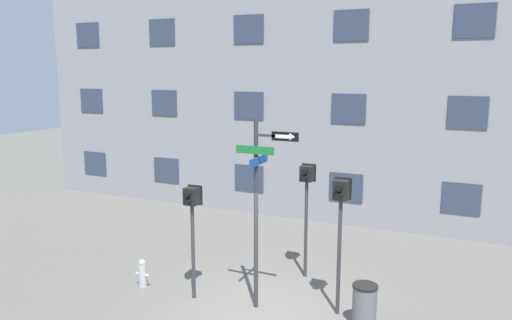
{
  "coord_description": "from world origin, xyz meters",
  "views": [
    {
      "loc": [
        3.75,
        -8.67,
        4.96
      ],
      "look_at": [
        -0.3,
        0.34,
        3.17
      ],
      "focal_mm": 35.0,
      "sensor_mm": 36.0,
      "label": 1
    }
  ],
  "objects_px": {
    "trash_bin": "(364,306)",
    "pedestrian_signal_across": "(307,191)",
    "pedestrian_signal_left": "(192,212)",
    "pedestrian_signal_right": "(340,210)",
    "fire_hydrant": "(142,273)",
    "street_sign_pole": "(260,198)"
  },
  "relations": [
    {
      "from": "street_sign_pole",
      "to": "pedestrian_signal_right",
      "type": "distance_m",
      "value": 1.64
    },
    {
      "from": "pedestrian_signal_left",
      "to": "pedestrian_signal_right",
      "type": "distance_m",
      "value": 3.15
    },
    {
      "from": "trash_bin",
      "to": "street_sign_pole",
      "type": "bearing_deg",
      "value": -177.43
    },
    {
      "from": "pedestrian_signal_right",
      "to": "fire_hydrant",
      "type": "bearing_deg",
      "value": -172.66
    },
    {
      "from": "street_sign_pole",
      "to": "pedestrian_signal_across",
      "type": "relative_size",
      "value": 1.46
    },
    {
      "from": "pedestrian_signal_left",
      "to": "trash_bin",
      "type": "xyz_separation_m",
      "value": [
        3.7,
        0.27,
        -1.52
      ]
    },
    {
      "from": "pedestrian_signal_right",
      "to": "fire_hydrant",
      "type": "xyz_separation_m",
      "value": [
        -4.47,
        -0.58,
        -1.89
      ]
    },
    {
      "from": "pedestrian_signal_across",
      "to": "fire_hydrant",
      "type": "relative_size",
      "value": 4.2
    },
    {
      "from": "pedestrian_signal_left",
      "to": "street_sign_pole",
      "type": "bearing_deg",
      "value": 6.41
    },
    {
      "from": "pedestrian_signal_left",
      "to": "trash_bin",
      "type": "relative_size",
      "value": 2.88
    },
    {
      "from": "fire_hydrant",
      "to": "pedestrian_signal_right",
      "type": "bearing_deg",
      "value": 7.34
    },
    {
      "from": "street_sign_pole",
      "to": "fire_hydrant",
      "type": "height_order",
      "value": "street_sign_pole"
    },
    {
      "from": "street_sign_pole",
      "to": "pedestrian_signal_left",
      "type": "bearing_deg",
      "value": -173.59
    },
    {
      "from": "pedestrian_signal_across",
      "to": "trash_bin",
      "type": "xyz_separation_m",
      "value": [
        1.83,
        -1.85,
        -1.7
      ]
    },
    {
      "from": "pedestrian_signal_left",
      "to": "pedestrian_signal_right",
      "type": "relative_size",
      "value": 0.89
    },
    {
      "from": "trash_bin",
      "to": "pedestrian_signal_across",
      "type": "bearing_deg",
      "value": 134.75
    },
    {
      "from": "pedestrian_signal_right",
      "to": "pedestrian_signal_across",
      "type": "bearing_deg",
      "value": 128.53
    },
    {
      "from": "pedestrian_signal_left",
      "to": "pedestrian_signal_right",
      "type": "bearing_deg",
      "value": 10.79
    },
    {
      "from": "street_sign_pole",
      "to": "pedestrian_signal_left",
      "type": "relative_size",
      "value": 1.6
    },
    {
      "from": "street_sign_pole",
      "to": "fire_hydrant",
      "type": "bearing_deg",
      "value": -176.88
    },
    {
      "from": "fire_hydrant",
      "to": "trash_bin",
      "type": "bearing_deg",
      "value": 2.88
    },
    {
      "from": "pedestrian_signal_right",
      "to": "fire_hydrant",
      "type": "distance_m",
      "value": 4.89
    }
  ]
}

